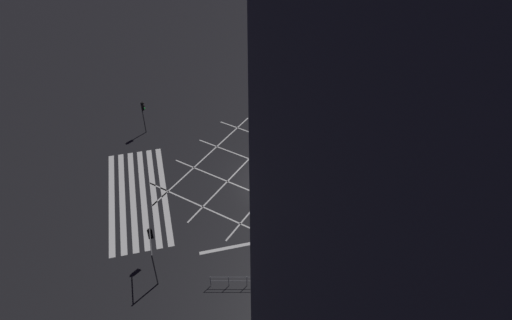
% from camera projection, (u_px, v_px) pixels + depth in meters
% --- Properties ---
extents(ground_plane, '(200.00, 200.00, 0.00)m').
position_uv_depth(ground_plane, '(256.00, 177.00, 42.03)').
color(ground_plane, black).
extents(road_markings, '(19.27, 22.83, 0.01)m').
position_uv_depth(road_markings, '(182.00, 193.00, 40.36)').
color(road_markings, silver).
rests_on(road_markings, ground_plane).
extents(traffic_light_se_main, '(2.78, 0.36, 3.27)m').
position_uv_depth(traffic_light_se_main, '(152.00, 246.00, 32.55)').
color(traffic_light_se_main, '#424244').
rests_on(traffic_light_se_main, ground_plane).
extents(traffic_light_sw_cross, '(0.36, 0.39, 3.68)m').
position_uv_depth(traffic_light_sw_cross, '(143.00, 111.00, 45.83)').
color(traffic_light_sw_cross, '#424244').
rests_on(traffic_light_sw_cross, ground_plane).
extents(traffic_light_nw_cross, '(0.36, 2.71, 4.21)m').
position_uv_depth(traffic_light_nw_cross, '(303.00, 86.00, 48.64)').
color(traffic_light_nw_cross, '#424244').
rests_on(traffic_light_nw_cross, ground_plane).
extents(traffic_light_ne_main, '(0.39, 0.36, 3.82)m').
position_uv_depth(traffic_light_ne_main, '(406.00, 208.00, 35.01)').
color(traffic_light_ne_main, '#424244').
rests_on(traffic_light_ne_main, ground_plane).
extents(traffic_light_nw_main, '(2.13, 0.36, 3.26)m').
position_uv_depth(traffic_light_nw_main, '(321.00, 95.00, 48.74)').
color(traffic_light_nw_main, '#424244').
rests_on(traffic_light_nw_main, ground_plane).
extents(traffic_light_ne_cross, '(0.36, 0.39, 3.37)m').
position_uv_depth(traffic_light_ne_cross, '(405.00, 208.00, 35.48)').
color(traffic_light_ne_cross, '#424244').
rests_on(traffic_light_ne_cross, ground_plane).
extents(street_lamp_east, '(0.62, 0.62, 10.02)m').
position_uv_depth(street_lamp_east, '(423.00, 60.00, 43.67)').
color(street_lamp_east, '#424244').
rests_on(street_lamp_east, ground_plane).
extents(street_lamp_west, '(0.50, 0.50, 8.53)m').
position_uv_depth(street_lamp_west, '(374.00, 192.00, 31.79)').
color(street_lamp_west, '#424244').
rests_on(street_lamp_west, ground_plane).
extents(street_tree_near, '(3.18, 3.18, 5.86)m').
position_uv_depth(street_tree_near, '(461.00, 207.00, 32.98)').
color(street_tree_near, '#473323').
rests_on(street_tree_near, ground_plane).
extents(street_tree_far, '(2.61, 2.61, 5.50)m').
position_uv_depth(street_tree_far, '(326.00, 56.00, 51.96)').
color(street_tree_far, '#473323').
rests_on(street_tree_far, ground_plane).
extents(waiting_car, '(1.73, 4.12, 1.38)m').
position_uv_depth(waiting_car, '(347.00, 135.00, 45.99)').
color(waiting_car, black).
rests_on(waiting_car, ground_plane).
extents(pedestrian_railing, '(1.63, 6.34, 1.05)m').
position_uv_depth(pedestrian_railing, '(256.00, 280.00, 32.37)').
color(pedestrian_railing, gray).
rests_on(pedestrian_railing, ground_plane).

